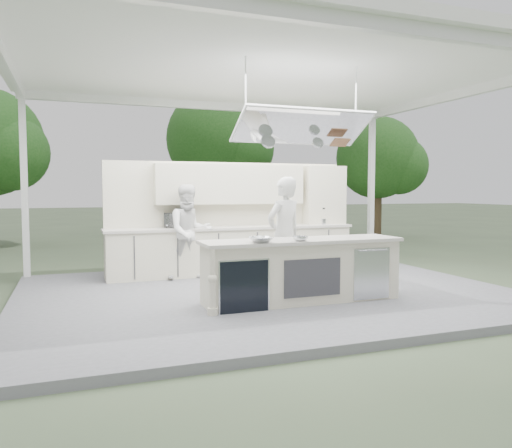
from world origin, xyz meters
name	(u,v)px	position (x,y,z in m)	size (l,w,h in m)	color
ground	(268,298)	(0.00, 0.00, 0.00)	(90.00, 90.00, 0.00)	#4A5A3D
stage_deck	(268,294)	(0.00, 0.00, 0.06)	(8.00, 6.00, 0.12)	slate
tent	(269,73)	(0.00, -0.01, 3.71)	(8.20, 6.20, 3.86)	white
demo_island	(301,270)	(0.18, -0.91, 0.60)	(3.10, 0.79, 0.95)	beige
back_counter	(233,250)	(0.00, 1.90, 0.60)	(5.08, 0.72, 0.95)	beige
back_wall_unit	(250,201)	(0.44, 2.11, 1.57)	(5.05, 0.48, 2.25)	beige
tree_cluster	(159,147)	(-0.16, 9.77, 3.29)	(19.55, 9.40, 5.85)	#493A24
head_chef	(284,234)	(0.24, -0.13, 1.07)	(0.69, 0.46, 1.91)	silver
sous_chef	(190,232)	(-0.97, 1.55, 1.02)	(0.87, 0.68, 1.79)	silver
toaster_oven	(177,220)	(-1.11, 2.08, 1.21)	(0.51, 0.34, 0.28)	#B8BAC0
bowl_large	(261,240)	(-0.56, -1.15, 1.11)	(0.33, 0.33, 0.08)	silver
bowl_small	(300,239)	(0.05, -1.15, 1.11)	(0.23, 0.23, 0.07)	silver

